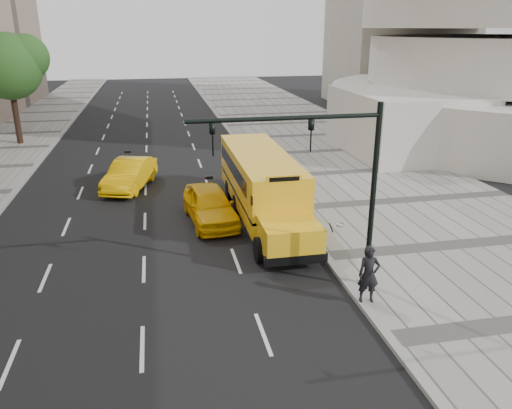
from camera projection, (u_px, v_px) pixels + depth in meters
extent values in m
plane|color=black|center=(167.00, 219.00, 23.51)|extent=(140.00, 140.00, 0.00)
cube|color=gray|center=(402.00, 201.00, 25.72)|extent=(12.00, 140.00, 0.15)
cube|color=gray|center=(290.00, 209.00, 24.60)|extent=(0.30, 140.00, 0.15)
cube|color=silver|center=(404.00, 123.00, 35.18)|extent=(8.00, 10.00, 4.40)
cylinder|color=black|center=(15.00, 111.00, 37.54)|extent=(0.44, 0.44, 5.21)
sphere|color=#204918|center=(8.00, 66.00, 36.45)|extent=(4.84, 4.84, 4.84)
sphere|color=#204918|center=(26.00, 57.00, 36.75)|extent=(3.39, 3.39, 3.39)
cube|color=yellow|center=(260.00, 178.00, 23.71)|extent=(2.50, 9.00, 2.45)
cube|color=yellow|center=(290.00, 236.00, 18.86)|extent=(2.20, 2.00, 1.10)
cube|color=black|center=(296.00, 259.00, 18.23)|extent=(2.38, 0.25, 0.35)
cube|color=black|center=(260.00, 189.00, 23.89)|extent=(2.52, 9.00, 0.12)
cube|color=black|center=(284.00, 198.00, 19.45)|extent=(2.05, 0.10, 0.90)
cube|color=black|center=(258.00, 166.00, 24.01)|extent=(2.52, 7.50, 0.70)
cube|color=yellow|center=(284.00, 179.00, 19.18)|extent=(1.40, 0.12, 0.28)
ellipsoid|color=silver|center=(342.00, 227.00, 17.58)|extent=(0.32, 0.32, 0.14)
cylinder|color=black|center=(334.00, 231.00, 17.81)|extent=(0.36, 0.47, 0.58)
cylinder|color=black|center=(259.00, 250.00, 19.13)|extent=(0.30, 1.00, 1.00)
cylinder|color=black|center=(315.00, 245.00, 19.55)|extent=(0.30, 1.00, 1.00)
cylinder|color=black|center=(237.00, 205.00, 23.93)|extent=(0.30, 1.00, 1.00)
cylinder|color=black|center=(283.00, 202.00, 24.35)|extent=(0.30, 1.00, 1.00)
cylinder|color=black|center=(229.00, 189.00, 26.24)|extent=(0.30, 1.00, 1.00)
cylinder|color=black|center=(271.00, 187.00, 26.66)|extent=(0.30, 1.00, 1.00)
imported|color=#FAB603|center=(210.00, 205.00, 22.97)|extent=(2.44, 5.06, 1.66)
imported|color=#FAB603|center=(130.00, 174.00, 27.81)|extent=(3.11, 5.23, 1.63)
imported|color=black|center=(369.00, 274.00, 15.91)|extent=(0.76, 0.56, 1.91)
cylinder|color=black|center=(373.00, 200.00, 16.32)|extent=(0.18, 0.18, 6.40)
cylinder|color=black|center=(366.00, 284.00, 17.35)|extent=(0.36, 0.36, 0.25)
cylinder|color=black|center=(286.00, 118.00, 14.82)|extent=(6.00, 0.14, 0.14)
imported|color=black|center=(311.00, 135.00, 15.16)|extent=(0.16, 0.20, 1.00)
imported|color=black|center=(213.00, 140.00, 14.60)|extent=(0.16, 0.20, 1.00)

